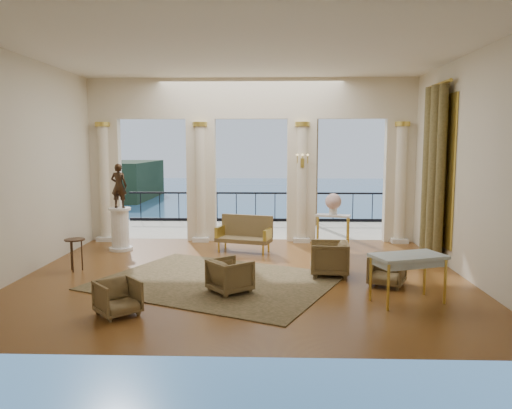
{
  "coord_description": "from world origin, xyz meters",
  "views": [
    {
      "loc": [
        0.59,
        -10.07,
        2.69
      ],
      "look_at": [
        0.24,
        0.6,
        1.41
      ],
      "focal_mm": 35.0,
      "sensor_mm": 36.0,
      "label": 1
    }
  ],
  "objects_px": {
    "statue": "(119,186)",
    "console_table": "(333,220)",
    "armchair_c": "(329,257)",
    "settee": "(245,234)",
    "armchair_b": "(387,269)",
    "game_table": "(408,260)",
    "side_table": "(75,243)",
    "armchair_a": "(118,296)",
    "pedestal": "(120,230)",
    "armchair_d": "(230,274)"
  },
  "relations": [
    {
      "from": "console_table",
      "to": "armchair_b",
      "type": "bearing_deg",
      "value": -63.55
    },
    {
      "from": "armchair_b",
      "to": "armchair_d",
      "type": "bearing_deg",
      "value": -144.85
    },
    {
      "from": "armchair_d",
      "to": "game_table",
      "type": "xyz_separation_m",
      "value": [
        3.08,
        -0.47,
        0.4
      ]
    },
    {
      "from": "armchair_a",
      "to": "armchair_c",
      "type": "bearing_deg",
      "value": -6.17
    },
    {
      "from": "armchair_b",
      "to": "armchair_c",
      "type": "relative_size",
      "value": 0.84
    },
    {
      "from": "settee",
      "to": "pedestal",
      "type": "xyz_separation_m",
      "value": [
        -3.2,
        -0.0,
        0.08
      ]
    },
    {
      "from": "armchair_d",
      "to": "statue",
      "type": "relative_size",
      "value": 0.61
    },
    {
      "from": "armchair_b",
      "to": "statue",
      "type": "bearing_deg",
      "value": 178.15
    },
    {
      "from": "settee",
      "to": "side_table",
      "type": "distance_m",
      "value": 4.12
    },
    {
      "from": "armchair_b",
      "to": "statue",
      "type": "height_order",
      "value": "statue"
    },
    {
      "from": "game_table",
      "to": "console_table",
      "type": "bearing_deg",
      "value": 78.98
    },
    {
      "from": "settee",
      "to": "side_table",
      "type": "xyz_separation_m",
      "value": [
        -3.52,
        -2.14,
        0.15
      ]
    },
    {
      "from": "armchair_c",
      "to": "game_table",
      "type": "bearing_deg",
      "value": 37.57
    },
    {
      "from": "armchair_b",
      "to": "game_table",
      "type": "xyz_separation_m",
      "value": [
        0.12,
        -1.01,
        0.42
      ]
    },
    {
      "from": "console_table",
      "to": "side_table",
      "type": "relative_size",
      "value": 1.38
    },
    {
      "from": "settee",
      "to": "side_table",
      "type": "height_order",
      "value": "settee"
    },
    {
      "from": "game_table",
      "to": "statue",
      "type": "distance_m",
      "value": 7.47
    },
    {
      "from": "settee",
      "to": "side_table",
      "type": "relative_size",
      "value": 2.13
    },
    {
      "from": "settee",
      "to": "statue",
      "type": "relative_size",
      "value": 1.32
    },
    {
      "from": "armchair_c",
      "to": "armchair_a",
      "type": "bearing_deg",
      "value": -49.96
    },
    {
      "from": "armchair_c",
      "to": "game_table",
      "type": "distance_m",
      "value": 2.12
    },
    {
      "from": "armchair_d",
      "to": "side_table",
      "type": "relative_size",
      "value": 0.98
    },
    {
      "from": "statue",
      "to": "console_table",
      "type": "relative_size",
      "value": 1.17
    },
    {
      "from": "statue",
      "to": "console_table",
      "type": "xyz_separation_m",
      "value": [
        5.5,
        0.66,
        -0.95
      ]
    },
    {
      "from": "pedestal",
      "to": "console_table",
      "type": "distance_m",
      "value": 5.54
    },
    {
      "from": "settee",
      "to": "statue",
      "type": "bearing_deg",
      "value": -163.2
    },
    {
      "from": "armchair_b",
      "to": "pedestal",
      "type": "xyz_separation_m",
      "value": [
        -6.09,
        3.05,
        0.2
      ]
    },
    {
      "from": "armchair_b",
      "to": "pedestal",
      "type": "relative_size",
      "value": 0.6
    },
    {
      "from": "armchair_c",
      "to": "console_table",
      "type": "distance_m",
      "value": 3.01
    },
    {
      "from": "armchair_b",
      "to": "armchair_c",
      "type": "height_order",
      "value": "armchair_c"
    },
    {
      "from": "console_table",
      "to": "settee",
      "type": "bearing_deg",
      "value": -146.77
    },
    {
      "from": "side_table",
      "to": "statue",
      "type": "bearing_deg",
      "value": 81.33
    },
    {
      "from": "console_table",
      "to": "side_table",
      "type": "xyz_separation_m",
      "value": [
        -5.82,
        -2.79,
        -0.11
      ]
    },
    {
      "from": "game_table",
      "to": "pedestal",
      "type": "bearing_deg",
      "value": 127.21
    },
    {
      "from": "armchair_d",
      "to": "side_table",
      "type": "bearing_deg",
      "value": 28.23
    },
    {
      "from": "armchair_a",
      "to": "statue",
      "type": "relative_size",
      "value": 0.55
    },
    {
      "from": "armchair_a",
      "to": "game_table",
      "type": "xyz_separation_m",
      "value": [
        4.76,
        0.81,
        0.44
      ]
    },
    {
      "from": "armchair_a",
      "to": "settee",
      "type": "distance_m",
      "value": 5.18
    },
    {
      "from": "armchair_a",
      "to": "console_table",
      "type": "distance_m",
      "value": 6.87
    },
    {
      "from": "pedestal",
      "to": "console_table",
      "type": "relative_size",
      "value": 1.14
    },
    {
      "from": "game_table",
      "to": "console_table",
      "type": "height_order",
      "value": "console_table"
    },
    {
      "from": "armchair_a",
      "to": "console_table",
      "type": "xyz_separation_m",
      "value": [
        4.05,
        5.53,
        0.4
      ]
    },
    {
      "from": "armchair_c",
      "to": "pedestal",
      "type": "relative_size",
      "value": 0.71
    },
    {
      "from": "armchair_d",
      "to": "statue",
      "type": "xyz_separation_m",
      "value": [
        -3.12,
        3.59,
        1.32
      ]
    },
    {
      "from": "settee",
      "to": "game_table",
      "type": "height_order",
      "value": "settee"
    },
    {
      "from": "game_table",
      "to": "side_table",
      "type": "distance_m",
      "value": 6.81
    },
    {
      "from": "armchair_b",
      "to": "game_table",
      "type": "relative_size",
      "value": 0.48
    },
    {
      "from": "armchair_a",
      "to": "pedestal",
      "type": "bearing_deg",
      "value": 65.0
    },
    {
      "from": "console_table",
      "to": "armchair_c",
      "type": "bearing_deg",
      "value": -80.87
    },
    {
      "from": "side_table",
      "to": "armchair_a",
      "type": "bearing_deg",
      "value": -57.11
    }
  ]
}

